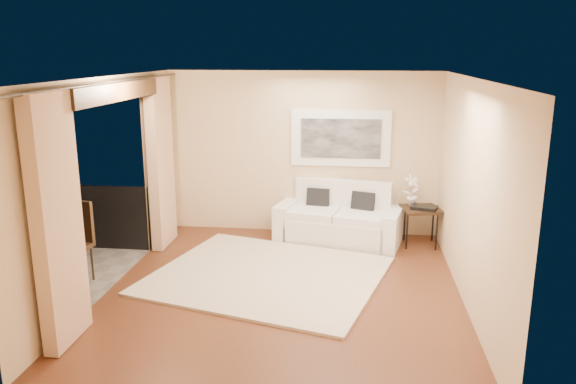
# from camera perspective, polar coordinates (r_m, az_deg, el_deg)

# --- Properties ---
(floor) EXTENTS (5.00, 5.00, 0.00)m
(floor) POSITION_cam_1_polar(r_m,az_deg,el_deg) (7.37, -0.47, -9.94)
(floor) COLOR #5D301B
(floor) RESTS_ON ground
(room_shell) EXTENTS (5.00, 6.40, 5.00)m
(room_shell) POSITION_cam_1_polar(r_m,az_deg,el_deg) (7.33, -17.52, 9.70)
(room_shell) COLOR white
(room_shell) RESTS_ON ground
(balcony) EXTENTS (1.81, 2.60, 1.17)m
(balcony) POSITION_cam_1_polar(r_m,az_deg,el_deg) (8.36, -23.74, -6.89)
(balcony) COLOR #605B56
(balcony) RESTS_ON ground
(curtains) EXTENTS (0.16, 4.80, 2.64)m
(curtains) POSITION_cam_1_polar(r_m,az_deg,el_deg) (7.49, -16.72, 0.65)
(curtains) COLOR tan
(curtains) RESTS_ON ground
(artwork) EXTENTS (1.62, 0.07, 0.92)m
(artwork) POSITION_cam_1_polar(r_m,az_deg,el_deg) (9.24, 5.38, 5.46)
(artwork) COLOR white
(artwork) RESTS_ON room_shell
(rug) EXTENTS (3.54, 3.27, 0.04)m
(rug) POSITION_cam_1_polar(r_m,az_deg,el_deg) (7.78, -2.13, -8.45)
(rug) COLOR beige
(rug) RESTS_ON floor
(sofa) EXTENTS (2.10, 1.24, 0.95)m
(sofa) POSITION_cam_1_polar(r_m,az_deg,el_deg) (9.16, 5.21, -2.87)
(sofa) COLOR white
(sofa) RESTS_ON floor
(side_table) EXTENTS (0.67, 0.67, 0.61)m
(side_table) POSITION_cam_1_polar(r_m,az_deg,el_deg) (9.07, 13.37, -1.94)
(side_table) COLOR black
(side_table) RESTS_ON floor
(tray) EXTENTS (0.45, 0.39, 0.05)m
(tray) POSITION_cam_1_polar(r_m,az_deg,el_deg) (9.01, 13.68, -1.52)
(tray) COLOR black
(tray) RESTS_ON side_table
(orchid) EXTENTS (0.32, 0.29, 0.51)m
(orchid) POSITION_cam_1_polar(r_m,az_deg,el_deg) (9.10, 12.47, 0.21)
(orchid) COLOR white
(orchid) RESTS_ON side_table
(bistro_table) EXTENTS (0.80, 0.80, 0.76)m
(bistro_table) POSITION_cam_1_polar(r_m,az_deg,el_deg) (8.20, -23.89, -3.62)
(bistro_table) COLOR black
(bistro_table) RESTS_ON balcony
(balcony_chair_far) EXTENTS (0.40, 0.40, 0.91)m
(balcony_chair_far) POSITION_cam_1_polar(r_m,az_deg,el_deg) (9.17, -23.13, -2.72)
(balcony_chair_far) COLOR black
(balcony_chair_far) RESTS_ON balcony
(balcony_chair_near) EXTENTS (0.55, 0.56, 1.09)m
(balcony_chair_near) POSITION_cam_1_polar(r_m,az_deg,el_deg) (7.97, -20.93, -4.12)
(balcony_chair_near) COLOR black
(balcony_chair_near) RESTS_ON balcony
(ice_bucket) EXTENTS (0.18, 0.18, 0.20)m
(ice_bucket) POSITION_cam_1_polar(r_m,az_deg,el_deg) (8.35, -24.62, -2.08)
(ice_bucket) COLOR silver
(ice_bucket) RESTS_ON bistro_table
(candle) EXTENTS (0.06, 0.06, 0.07)m
(candle) POSITION_cam_1_polar(r_m,az_deg,el_deg) (8.24, -23.46, -2.63)
(candle) COLOR red
(candle) RESTS_ON bistro_table
(vase) EXTENTS (0.04, 0.04, 0.18)m
(vase) POSITION_cam_1_polar(r_m,az_deg,el_deg) (7.97, -24.69, -2.89)
(vase) COLOR silver
(vase) RESTS_ON bistro_table
(glass_a) EXTENTS (0.06, 0.06, 0.12)m
(glass_a) POSITION_cam_1_polar(r_m,az_deg,el_deg) (8.02, -23.68, -2.92)
(glass_a) COLOR white
(glass_a) RESTS_ON bistro_table
(glass_b) EXTENTS (0.06, 0.06, 0.12)m
(glass_b) POSITION_cam_1_polar(r_m,az_deg,el_deg) (8.10, -22.67, -2.65)
(glass_b) COLOR white
(glass_b) RESTS_ON bistro_table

